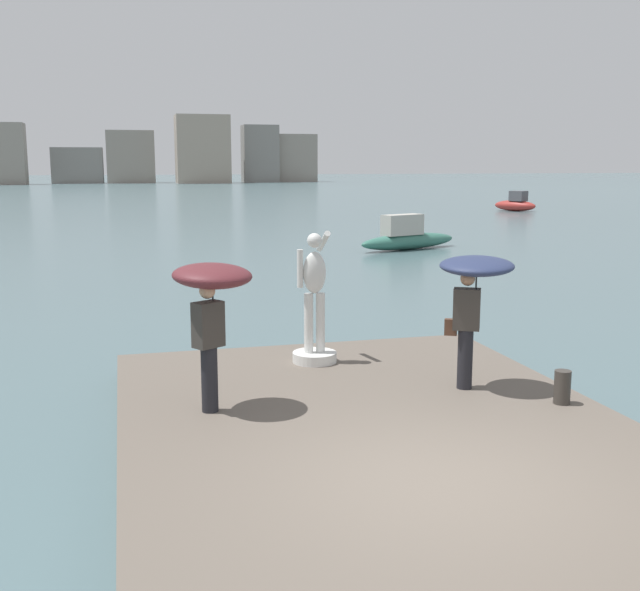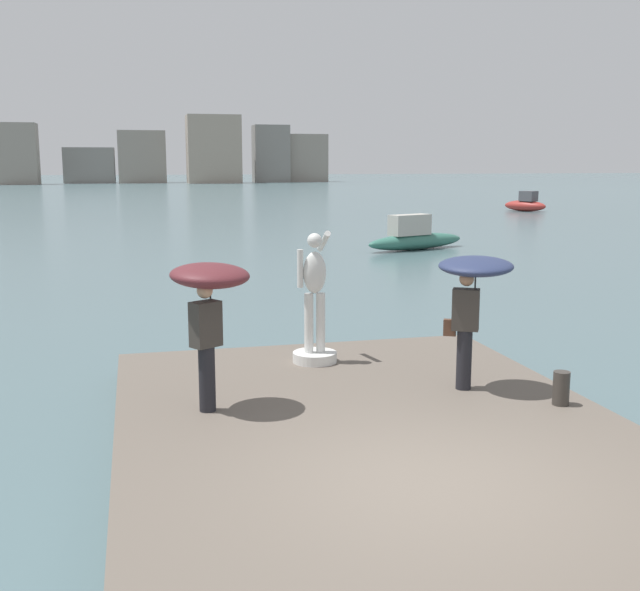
% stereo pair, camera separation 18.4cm
% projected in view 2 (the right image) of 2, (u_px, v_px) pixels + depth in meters
% --- Properties ---
extents(ground_plane, '(400.00, 400.00, 0.00)m').
position_uv_depth(ground_plane, '(182.00, 224.00, 46.27)').
color(ground_plane, '#4C666B').
extents(pier, '(6.42, 9.23, 0.40)m').
position_uv_depth(pier, '(380.00, 444.00, 9.50)').
color(pier, '#60564C').
rests_on(pier, ground).
extents(statue_white_figure, '(0.73, 0.93, 2.17)m').
position_uv_depth(statue_white_figure, '(315.00, 313.00, 12.51)').
color(statue_white_figure, silver).
rests_on(statue_white_figure, pier).
extents(onlooker_left, '(1.45, 1.45, 1.99)m').
position_uv_depth(onlooker_left, '(209.00, 292.00, 9.96)').
color(onlooker_left, black).
rests_on(onlooker_left, pier).
extents(onlooker_right, '(1.44, 1.45, 1.96)m').
position_uv_depth(onlooker_right, '(472.00, 284.00, 10.88)').
color(onlooker_right, black).
rests_on(onlooker_right, pier).
extents(mooring_bollard, '(0.23, 0.23, 0.46)m').
position_uv_depth(mooring_bollard, '(561.00, 388.00, 10.37)').
color(mooring_bollard, '#38332D').
rests_on(mooring_bollard, pier).
extents(boat_near, '(5.15, 2.74, 1.51)m').
position_uv_depth(boat_near, '(415.00, 237.00, 32.46)').
color(boat_near, '#336B5B').
rests_on(boat_near, ground).
extents(boat_mid, '(2.86, 3.65, 1.55)m').
position_uv_depth(boat_mid, '(526.00, 204.00, 58.24)').
color(boat_mid, '#9E2D28').
rests_on(boat_mid, ground).
extents(distant_skyline, '(72.52, 11.66, 12.17)m').
position_uv_depth(distant_skyline, '(146.00, 156.00, 138.53)').
color(distant_skyline, gray).
rests_on(distant_skyline, ground).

